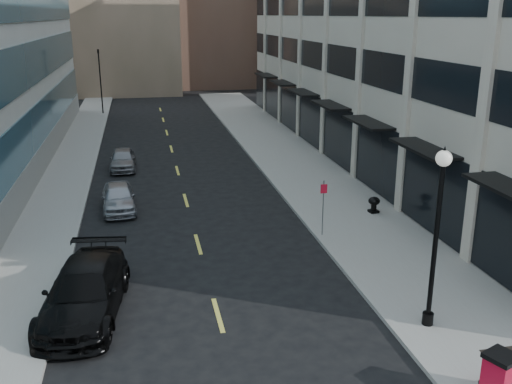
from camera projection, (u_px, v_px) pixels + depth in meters
name	position (u px, v px, depth m)	size (l,w,h in m)	color
sidewalk_right	(324.00, 190.00, 30.87)	(5.00, 80.00, 0.15)	gray
sidewalk_left	(54.00, 207.00, 28.18)	(3.00, 80.00, 0.15)	gray
building_right	(436.00, 18.00, 36.56)	(15.30, 46.50, 18.25)	beige
skyline_tan_far	(44.00, 0.00, 77.70)	(12.00, 14.00, 22.00)	#957861
skyline_stone	(293.00, 8.00, 72.93)	(10.00, 14.00, 20.00)	beige
grate_far	(512.00, 357.00, 15.72)	(1.40, 1.00, 0.01)	black
road_centerline	(191.00, 220.00, 26.64)	(0.15, 68.20, 0.01)	#D8CC4C
traffic_signal	(98.00, 53.00, 52.86)	(0.66, 0.66, 6.98)	black
car_black_pickup	(85.00, 291.00, 18.02)	(2.28, 5.62, 1.63)	black
car_silver_sedan	(119.00, 197.00, 27.80)	(1.57, 3.91, 1.33)	#97999F
car_grey_sedan	(123.00, 159.00, 35.17)	(1.53, 3.80, 1.29)	gray
trash_bin	(499.00, 373.00, 13.98)	(0.94, 0.94, 1.16)	#B50C27
lamppost	(437.00, 224.00, 16.44)	(0.46, 0.46, 5.57)	black
sign_post	(323.00, 200.00, 24.00)	(0.28, 0.06, 2.42)	slate
urn_planter	(374.00, 203.00, 27.08)	(0.55, 0.55, 0.77)	black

